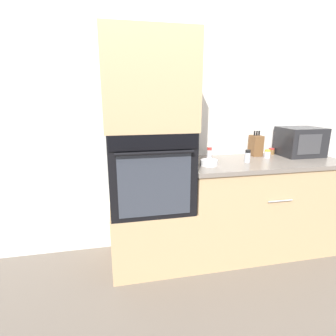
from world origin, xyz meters
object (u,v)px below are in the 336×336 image
at_px(wall_oven, 149,169).
at_px(condiment_jar_mid, 267,154).
at_px(condiment_jar_near, 209,153).
at_px(microwave, 300,142).
at_px(knife_block, 256,145).
at_px(condiment_jar_far, 248,156).
at_px(condiment_jar_back, 272,151).
at_px(bowl, 209,163).

distance_m(wall_oven, condiment_jar_mid, 1.15).
bearing_deg(condiment_jar_near, microwave, -1.71).
bearing_deg(condiment_jar_mid, knife_block, 114.06).
bearing_deg(condiment_jar_far, knife_block, 49.18).
height_order(knife_block, condiment_jar_near, knife_block).
xyz_separation_m(condiment_jar_far, condiment_jar_back, (0.42, 0.28, -0.03)).
bearing_deg(microwave, knife_block, 167.83).
bearing_deg(condiment_jar_far, microwave, 14.53).
bearing_deg(condiment_jar_mid, condiment_jar_near, 173.78).
xyz_separation_m(wall_oven, condiment_jar_far, (0.86, -0.05, 0.08)).
height_order(wall_oven, condiment_jar_near, wall_oven).
distance_m(knife_block, condiment_jar_near, 0.51).
relative_size(microwave, bowl, 2.61).
distance_m(knife_block, condiment_jar_back, 0.21).
distance_m(bowl, condiment_jar_back, 0.84).
distance_m(wall_oven, condiment_jar_far, 0.87).
bearing_deg(microwave, bowl, -169.23).
bearing_deg(wall_oven, condiment_jar_far, -3.01).
distance_m(wall_oven, microwave, 1.52).
bearing_deg(bowl, wall_oven, 171.89).
height_order(microwave, condiment_jar_near, microwave).
xyz_separation_m(bowl, condiment_jar_back, (0.78, 0.30, 0.01)).
bearing_deg(knife_block, wall_oven, -168.97).
bearing_deg(microwave, wall_oven, -175.41).
relative_size(wall_oven, condiment_jar_back, 10.97).
height_order(wall_oven, condiment_jar_far, wall_oven).
bearing_deg(bowl, knife_block, 25.65).
relative_size(microwave, condiment_jar_far, 3.42).
relative_size(wall_oven, condiment_jar_mid, 8.41).
bearing_deg(microwave, condiment_jar_back, 154.00).
xyz_separation_m(microwave, condiment_jar_near, (-0.92, 0.03, -0.08)).
bearing_deg(wall_oven, knife_block, 11.03).
xyz_separation_m(knife_block, condiment_jar_near, (-0.50, -0.06, -0.05)).
bearing_deg(condiment_jar_back, condiment_jar_far, -146.26).
xyz_separation_m(wall_oven, condiment_jar_back, (1.28, 0.23, 0.05)).
bearing_deg(condiment_jar_far, wall_oven, 176.99).
xyz_separation_m(condiment_jar_near, condiment_jar_mid, (0.56, -0.06, -0.01)).
height_order(condiment_jar_mid, condiment_jar_back, condiment_jar_mid).
xyz_separation_m(condiment_jar_mid, condiment_jar_far, (-0.28, -0.13, 0.02)).
bearing_deg(condiment_jar_back, knife_block, -174.04).
height_order(wall_oven, bowl, wall_oven).
height_order(condiment_jar_near, condiment_jar_back, condiment_jar_near).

